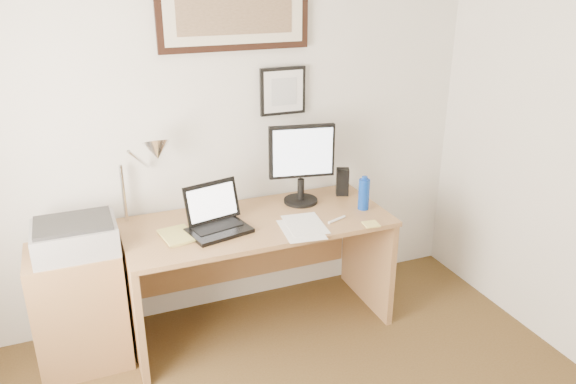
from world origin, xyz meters
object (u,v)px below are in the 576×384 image
water_bottle (364,194)px  lcd_monitor (302,160)px  book (163,239)px  side_cabinet (80,307)px  laptop (216,220)px  desk (254,249)px  printer (75,237)px

water_bottle → lcd_monitor: 0.45m
water_bottle → lcd_monitor: (-0.32, 0.24, 0.19)m
water_bottle → book: size_ratio=0.85×
side_cabinet → laptop: 0.92m
book → laptop: 0.32m
laptop → lcd_monitor: bearing=16.5°
side_cabinet → book: size_ratio=3.13×
water_bottle → desk: water_bottle is taller
laptop → printer: 0.78m
book → printer: 0.47m
book → side_cabinet: bearing=167.9°
book → lcd_monitor: lcd_monitor is taller
lcd_monitor → side_cabinet: bearing=-175.7°
lcd_monitor → printer: bearing=-174.9°
side_cabinet → printer: (0.03, -0.02, 0.45)m
water_bottle → printer: size_ratio=0.45×
side_cabinet → desk: bearing=1.9°
book → printer: printer is taller
water_bottle → laptop: laptop is taller
side_cabinet → lcd_monitor: bearing=4.3°
laptop → lcd_monitor: (0.62, 0.18, 0.23)m
side_cabinet → lcd_monitor: size_ratio=1.40×
side_cabinet → book: bearing=-12.1°
side_cabinet → desk: size_ratio=0.46×
printer → laptop: bearing=-4.3°
water_bottle → laptop: 0.94m
side_cabinet → book: (0.49, -0.10, 0.39)m
side_cabinet → lcd_monitor: 1.58m
side_cabinet → desk: desk is taller
book → desk: bearing=13.5°
side_cabinet → printer: printer is taller
laptop → lcd_monitor: lcd_monitor is taller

